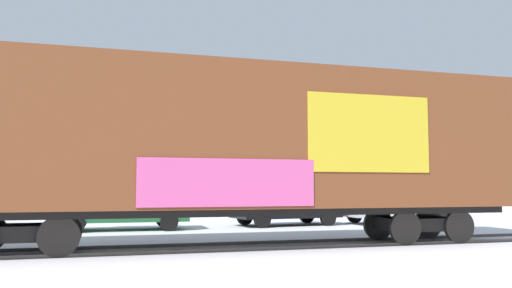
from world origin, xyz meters
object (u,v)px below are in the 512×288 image
freight_car (241,142)px  parked_car_black (286,204)px  flagpole (118,112)px  parked_car_green (121,205)px  parked_car_silver (397,204)px

freight_car → parked_car_black: size_ratio=3.42×
parked_car_black → flagpole: bearing=140.5°
freight_car → flagpole: size_ratio=1.90×
flagpole → parked_car_green: size_ratio=1.71×
parked_car_green → parked_car_black: 6.55m
flagpole → parked_car_green: flagpole is taller
freight_car → parked_car_green: 7.42m
parked_car_black → parked_car_silver: 4.99m
flagpole → freight_car: bearing=-78.8°
flagpole → parked_car_green: bearing=-91.2°
parked_car_green → freight_car: bearing=-69.0°
freight_car → flagpole: flagpole is taller
parked_car_black → parked_car_silver: bearing=-4.8°
freight_car → parked_car_black: (3.96, 7.08, -1.85)m
freight_car → parked_car_green: freight_car is taller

